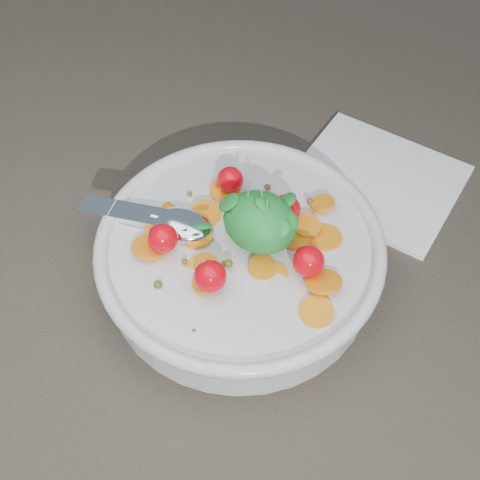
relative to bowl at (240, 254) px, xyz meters
The scene contains 3 objects.
ground 0.04m from the bowl, 52.86° to the right, with size 6.00×6.00×0.00m, color brown.
bowl is the anchor object (origin of this frame).
napkin 0.20m from the bowl, 74.41° to the left, with size 0.17×0.15×0.01m, color white.
Camera 1 is at (0.18, -0.26, 0.50)m, focal length 45.00 mm.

